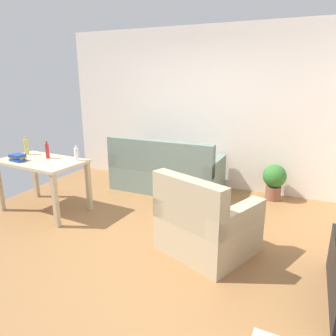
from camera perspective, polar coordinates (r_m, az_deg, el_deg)
ground_plane at (r=3.96m, az=-4.40°, el=-12.33°), size 5.20×4.40×0.02m
wall_rear at (r=5.53m, az=6.42°, el=10.66°), size 5.20×0.10×2.70m
couch at (r=5.33m, az=-0.44°, el=-0.91°), size 1.83×0.84×0.92m
desk at (r=4.77m, az=-22.02°, el=0.08°), size 1.24×0.78×0.76m
potted_plant at (r=5.19m, az=18.82°, el=-2.02°), size 0.36×0.36×0.57m
armchair at (r=3.51m, az=6.75°, el=-10.25°), size 1.15×1.11×0.92m
bottle_squat at (r=5.15m, az=-24.46°, el=3.58°), size 0.06×0.06×0.27m
bottle_red at (r=4.79m, az=-21.17°, el=2.95°), size 0.05×0.05×0.25m
bottle_clear at (r=4.54m, az=-16.36°, el=2.47°), size 0.06×0.06×0.21m
book_stack at (r=4.80m, az=-25.74°, el=1.72°), size 0.23×0.18×0.10m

